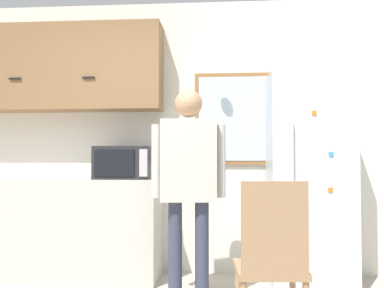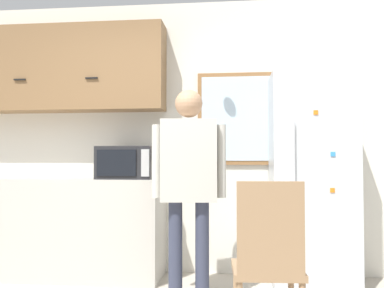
{
  "view_description": "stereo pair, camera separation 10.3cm",
  "coord_description": "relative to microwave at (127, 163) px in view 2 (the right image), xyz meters",
  "views": [
    {
      "loc": [
        0.49,
        -2.18,
        1.12
      ],
      "look_at": [
        0.23,
        1.14,
        1.24
      ],
      "focal_mm": 40.0,
      "sensor_mm": 36.0,
      "label": 1
    },
    {
      "loc": [
        0.59,
        -2.17,
        1.12
      ],
      "look_at": [
        0.23,
        1.14,
        1.24
      ],
      "focal_mm": 40.0,
      "sensor_mm": 36.0,
      "label": 2
    }
  ],
  "objects": [
    {
      "name": "back_wall",
      "position": [
        0.46,
        0.35,
        0.26
      ],
      "size": [
        6.0,
        0.06,
        2.7
      ],
      "color": "silver",
      "rests_on": "ground_plane"
    },
    {
      "name": "counter",
      "position": [
        -0.71,
        0.03,
        -0.62
      ],
      "size": [
        2.07,
        0.57,
        0.93
      ],
      "color": "#BCB7AD",
      "rests_on": "ground_plane"
    },
    {
      "name": "upper_cabinets",
      "position": [
        -0.71,
        0.16,
        0.93
      ],
      "size": [
        2.07,
        0.32,
        0.85
      ],
      "color": "olive"
    },
    {
      "name": "microwave",
      "position": [
        0.0,
        0.0,
        0.0
      ],
      "size": [
        0.52,
        0.39,
        0.3
      ],
      "color": "#232326",
      "rests_on": "counter"
    },
    {
      "name": "person",
      "position": [
        0.65,
        -0.54,
        -0.06
      ],
      "size": [
        0.59,
        0.26,
        1.67
      ],
      "rotation": [
        0.0,
        0.0,
        0.09
      ],
      "color": "#33384C",
      "rests_on": "ground_plane"
    },
    {
      "name": "refrigerator",
      "position": [
        1.68,
        -0.04,
        -0.15
      ],
      "size": [
        0.7,
        0.71,
        1.88
      ],
      "color": "silver",
      "rests_on": "ground_plane"
    },
    {
      "name": "chair",
      "position": [
        1.22,
        -1.31,
        -0.55
      ],
      "size": [
        0.44,
        0.44,
        0.99
      ],
      "rotation": [
        0.0,
        0.0,
        3.2
      ],
      "color": "#997551",
      "rests_on": "ground_plane"
    },
    {
      "name": "window",
      "position": [
        1.02,
        0.3,
        0.43
      ],
      "size": [
        0.76,
        0.05,
        0.91
      ],
      "color": "olive"
    }
  ]
}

